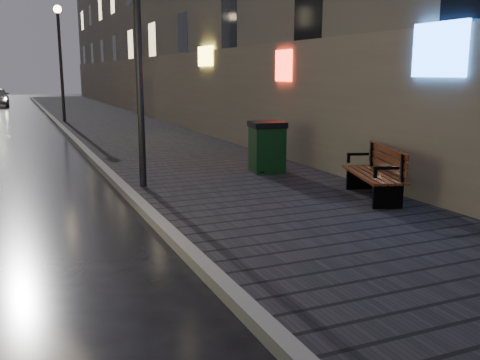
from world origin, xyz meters
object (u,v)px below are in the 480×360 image
(lamp_near, at_px, (137,16))
(bench, at_px, (377,173))
(trash_bin, at_px, (267,146))
(lamp_far, at_px, (60,49))

(lamp_near, distance_m, bench, 5.42)
(lamp_near, distance_m, trash_bin, 4.13)
(lamp_far, distance_m, trash_bin, 16.04)
(lamp_far, relative_size, trash_bin, 4.53)
(bench, bearing_deg, lamp_near, 161.65)
(lamp_near, relative_size, trash_bin, 4.53)
(lamp_near, bearing_deg, lamp_far, 90.00)
(lamp_far, bearing_deg, lamp_near, -90.00)
(bench, bearing_deg, lamp_far, 119.29)
(bench, bearing_deg, trash_bin, 119.63)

